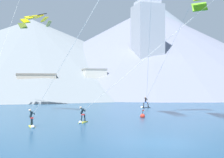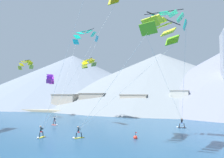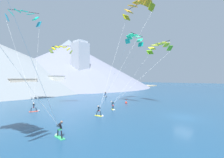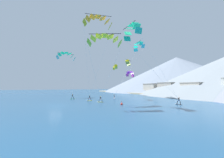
{
  "view_description": "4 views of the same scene",
  "coord_description": "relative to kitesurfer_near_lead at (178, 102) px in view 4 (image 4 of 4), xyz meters",
  "views": [
    {
      "loc": [
        -9.39,
        -19.39,
        4.21
      ],
      "look_at": [
        0.31,
        11.88,
        4.42
      ],
      "focal_mm": 50.0,
      "sensor_mm": 36.0,
      "label": 1
    },
    {
      "loc": [
        11.88,
        -15.6,
        6.17
      ],
      "look_at": [
        0.19,
        16.68,
        8.44
      ],
      "focal_mm": 35.0,
      "sensor_mm": 36.0,
      "label": 2
    },
    {
      "loc": [
        -24.21,
        -6.64,
        5.8
      ],
      "look_at": [
        -0.11,
        14.17,
        5.75
      ],
      "focal_mm": 24.0,
      "sensor_mm": 36.0,
      "label": 3
    },
    {
      "loc": [
        34.78,
        -3.23,
        4.12
      ],
      "look_at": [
        -0.36,
        13.78,
        6.16
      ],
      "focal_mm": 24.0,
      "sensor_mm": 36.0,
      "label": 4
    }
  ],
  "objects": [
    {
      "name": "shoreline_strip",
      "position": [
        -10.01,
        23.72,
        -0.22
      ],
      "size": [
        180.0,
        10.0,
        0.7
      ],
      "primitive_type": "cube",
      "color": "tan",
      "rests_on": "ground"
    },
    {
      "name": "parafoil_kite_far_right",
      "position": [
        -8.33,
        -16.85,
        19.43
      ],
      "size": [
        10.85,
        7.1,
        19.83
      ],
      "color": "#99A011"
    },
    {
      "name": "kitesurfer_near_lead",
      "position": [
        0.0,
        0.0,
        0.0
      ],
      "size": [
        1.78,
        0.65,
        1.83
      ],
      "color": "black",
      "rests_on": "ground"
    },
    {
      "name": "parafoil_kite_mid_center",
      "position": [
        -1.15,
        -18.09,
        12.6
      ],
      "size": [
        13.66,
        7.08,
        12.82
      ],
      "color": "#64B51D"
    },
    {
      "name": "parafoil_kite_near_trail",
      "position": [
        -34.47,
        -20.11,
        15.69
      ],
      "size": [
        9.64,
        7.31,
        16.13
      ],
      "color": "#4AB8B9"
    },
    {
      "name": "shore_building_promenade_mid",
      "position": [
        -41.07,
        28.36,
        2.4
      ],
      "size": [
        9.15,
        7.02,
        5.91
      ],
      "color": "#B7AD9E",
      "rests_on": "ground"
    },
    {
      "name": "shore_building_old_town",
      "position": [
        -15.02,
        26.21,
        2.38
      ],
      "size": [
        8.65,
        5.09,
        5.87
      ],
      "color": "beige",
      "rests_on": "ground"
    },
    {
      "name": "parafoil_kite_far_left",
      "position": [
        -21.66,
        4.58,
        19.36
      ],
      "size": [
        7.12,
        11.08,
        20.03
      ],
      "color": "#1B9CBB"
    },
    {
      "name": "parafoil_kite_near_lead",
      "position": [
        -1.27,
        -11.7,
        15.48
      ],
      "size": [
        5.84,
        12.61,
        15.79
      ],
      "color": "#11A694"
    },
    {
      "name": "kitesurfer_far_left",
      "position": [
        -23.11,
        -4.91,
        -0.13
      ],
      "size": [
        1.76,
        1.03,
        1.63
      ],
      "color": "#E54C33",
      "rests_on": "ground"
    },
    {
      "name": "kitesurfer_mid_center",
      "position": [
        -13.01,
        -14.42,
        -0.07
      ],
      "size": [
        1.34,
        1.65,
        1.69
      ],
      "color": "yellow",
      "rests_on": "ground"
    },
    {
      "name": "shore_building_harbour_front",
      "position": [
        -30.33,
        28.57,
        2.59
      ],
      "size": [
        9.28,
        5.72,
        6.29
      ],
      "color": "#A89E8E",
      "rests_on": "ground"
    },
    {
      "name": "parafoil_kite_distant_high_outer",
      "position": [
        -16.98,
        -3.07,
        11.72
      ],
      "size": [
        4.31,
        3.81,
        1.8
      ],
      "color": "olive"
    },
    {
      "name": "race_marker_buoy",
      "position": [
        -5.4,
        -11.96,
        -0.41
      ],
      "size": [
        0.56,
        0.56,
        1.02
      ],
      "color": "red",
      "rests_on": "ground"
    },
    {
      "name": "parafoil_kite_distant_low_drift",
      "position": [
        -37.36,
        2.69,
        13.09
      ],
      "size": [
        5.15,
        2.17,
        2.26
      ],
      "color": "#90B740"
    },
    {
      "name": "parafoil_kite_distant_mid_solo",
      "position": [
        -34.5,
        9.08,
        9.86
      ],
      "size": [
        3.87,
        5.69,
        2.51
      ],
      "color": "purple"
    },
    {
      "name": "ground_plane",
      "position": [
        -10.01,
        -25.82,
        -0.57
      ],
      "size": [
        400.0,
        400.0,
        0.0
      ],
      "primitive_type": "plane",
      "color": "navy"
    },
    {
      "name": "mountain_peak_west_ridge",
      "position": [
        -67.98,
        78.85,
        14.5
      ],
      "size": [
        127.05,
        127.05,
        30.12
      ],
      "color": "slate",
      "rests_on": "ground"
    },
    {
      "name": "kitesurfer_near_trail",
      "position": [
        -26.46,
        -18.81,
        -0.07
      ],
      "size": [
        0.6,
        1.76,
        1.72
      ],
      "color": "#33B266",
      "rests_on": "ground"
    },
    {
      "name": "kitesurfer_far_right",
      "position": [
        -17.97,
        -15.93,
        -0.07
      ],
      "size": [
        0.58,
        1.76,
        1.72
      ],
      "color": "yellow",
      "rests_on": "ground"
    }
  ]
}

